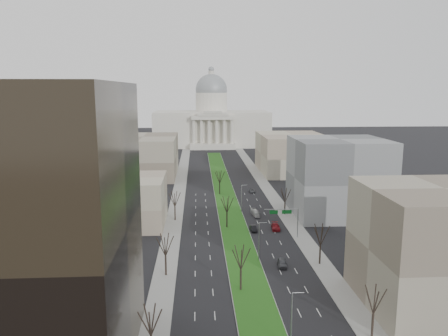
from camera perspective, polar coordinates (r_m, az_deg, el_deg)
name	(u,v)px	position (r m, az deg, el deg)	size (l,w,h in m)	color
ground	(225,195)	(165.06, 0.13, -3.49)	(600.00, 600.00, 0.00)	black
median	(225,195)	(164.06, 0.15, -3.54)	(8.00, 222.03, 0.20)	#999993
sidewalk_left	(175,214)	(140.74, -6.38, -5.94)	(5.00, 330.00, 0.15)	gray
sidewalk_right	(284,212)	(143.27, 7.81, -5.69)	(5.00, 330.00, 0.15)	gray
capitol	(212,122)	(310.65, -1.64, 5.98)	(80.00, 46.00, 55.00)	beige
building_glass_tower	(0,233)	(66.69, -27.26, -7.53)	(34.00, 30.00, 40.00)	black
building_beige_left	(120,201)	(131.08, -13.45, -4.24)	(26.00, 22.00, 14.00)	tan
building_tan_right	(439,248)	(88.58, 26.30, -9.34)	(26.00, 24.00, 22.00)	#7B6F5E
building_grey_right	(338,177)	(141.87, 14.71, -1.13)	(28.00, 26.00, 24.00)	slate
building_far_left	(143,156)	(203.81, -10.47, 1.54)	(30.00, 40.00, 18.00)	#7B6F5E
building_far_right	(292,153)	(212.12, 8.83, 1.92)	(30.00, 40.00, 18.00)	tan
tree_left_near	(150,320)	(66.84, -9.58, -18.95)	(5.10, 5.10, 9.18)	black
tree_left_mid	(165,244)	(93.95, -7.68, -9.83)	(5.40, 5.40, 9.72)	black
tree_left_far	(175,198)	(132.22, -6.46, -3.96)	(5.28, 5.28, 9.50)	black
tree_right_near	(374,299)	(75.15, 19.03, -15.87)	(5.16, 5.16, 9.29)	black
tree_right_mid	(321,234)	(101.20, 12.53, -8.41)	(5.52, 5.52, 9.94)	black
tree_right_far	(285,195)	(138.73, 7.99, -3.46)	(5.04, 5.04, 9.07)	black
tree_median_a	(241,257)	(86.61, 2.22, -11.51)	(5.40, 5.40, 9.72)	black
tree_median_b	(227,204)	(124.52, 0.38, -4.71)	(5.40, 5.40, 9.72)	black
tree_median_c	(220,176)	(163.44, -0.57, -1.12)	(5.40, 5.40, 9.72)	black
streetlamp_median_a	(292,319)	(70.51, 8.86, -18.95)	(1.90, 0.20, 9.16)	gray
streetlamp_median_b	(259,241)	(101.98, 4.63, -9.44)	(1.90, 0.20, 9.16)	gray
streetlamp_median_c	(242,198)	(140.02, 2.32, -3.97)	(1.90, 0.20, 9.16)	gray
mast_arm_signs	(288,216)	(117.32, 8.33, -6.21)	(9.12, 0.24, 8.09)	gray
car_grey_near	(282,263)	(100.78, 7.59, -12.17)	(1.95, 4.84, 1.65)	#44454A
car_black	(253,228)	(123.67, 3.85, -7.87)	(1.57, 4.51, 1.48)	black
car_red	(276,227)	(125.43, 6.76, -7.62)	(2.25, 5.54, 1.61)	maroon
car_grey_far	(252,191)	(168.93, 3.68, -2.98)	(2.02, 4.39, 1.22)	#55585E
box_van	(255,213)	(138.15, 4.10, -5.85)	(1.53, 6.54, 1.82)	silver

